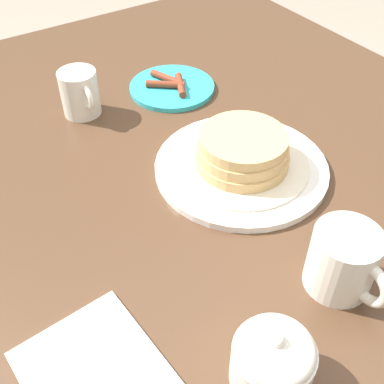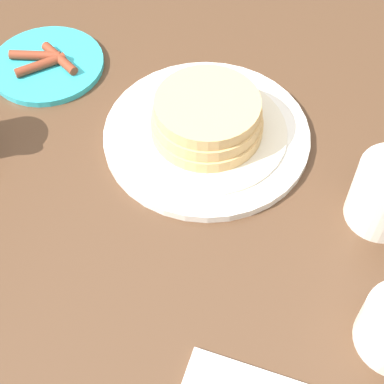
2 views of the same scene
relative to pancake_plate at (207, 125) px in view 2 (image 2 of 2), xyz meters
The scene contains 4 objects.
ground_plane 0.80m from the pancake_plate, 74.73° to the right, with size 8.00×8.00×0.00m, color gray.
dining_table 0.14m from the pancake_plate, 74.73° to the right, with size 1.41×1.09×0.78m.
pancake_plate is the anchor object (origin of this frame).
side_plate_bacon 0.28m from the pancake_plate, behind, with size 0.17×0.17×0.02m.
Camera 2 is at (0.18, -0.47, 1.39)m, focal length 55.00 mm.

